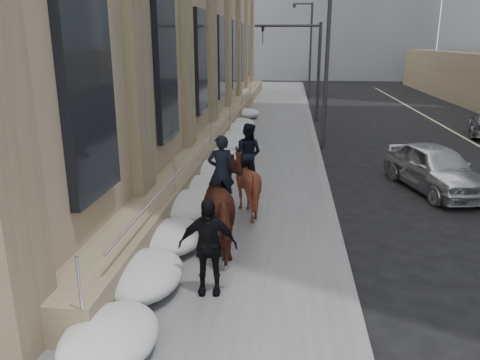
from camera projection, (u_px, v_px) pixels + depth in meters
name	position (u px, v px, depth m)	size (l,w,h in m)	color
ground	(218.00, 300.00, 9.21)	(140.00, 140.00, 0.00)	black
sidewalk	(256.00, 167.00, 18.72)	(5.00, 80.00, 0.12)	#575659
curb	(322.00, 169.00, 18.46)	(0.24, 80.00, 0.12)	slate
bg_building_far	(248.00, 8.00, 75.60)	(24.00, 12.00, 20.00)	gray
streetlight_mid	(324.00, 48.00, 20.97)	(1.71, 0.24, 8.00)	#2D2D30
streetlight_far	(309.00, 45.00, 40.03)	(1.71, 0.24, 8.00)	#2D2D30
traffic_signal	(304.00, 56.00, 28.83)	(4.10, 0.22, 6.00)	#2D2D30
snow_bank	(213.00, 168.00, 16.95)	(1.70, 18.10, 0.76)	silver
mounted_horse_left	(229.00, 204.00, 10.92)	(1.81, 2.73, 2.72)	#421D13
mounted_horse_right	(246.00, 177.00, 13.37)	(1.95, 2.05, 2.57)	#4C2015
pedestrian	(208.00, 246.00, 9.01)	(1.14, 0.48, 1.95)	black
car_silver	(435.00, 168.00, 15.78)	(1.87, 4.65, 1.58)	silver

